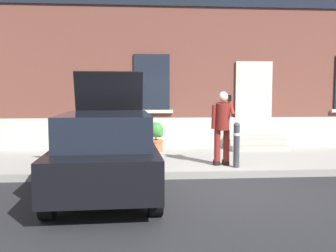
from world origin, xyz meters
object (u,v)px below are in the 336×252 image
at_px(planter_charcoal, 71,137).
at_px(planter_terracotta, 156,136).
at_px(hatchback_car_black, 106,151).
at_px(bollard_near_person, 237,143).
at_px(person_on_phone, 222,123).

height_order(planter_charcoal, planter_terracotta, same).
bearing_deg(planter_terracotta, hatchback_car_black, -105.40).
relative_size(hatchback_car_black, bollard_near_person, 3.94).
bearing_deg(planter_charcoal, hatchback_car_black, -71.92).
bearing_deg(hatchback_car_black, person_on_phone, 34.73).
height_order(bollard_near_person, person_on_phone, person_on_phone).
xyz_separation_m(hatchback_car_black, bollard_near_person, (2.85, 1.52, -0.09)).
xyz_separation_m(hatchback_car_black, planter_terracotta, (1.13, 4.09, -0.19)).
bearing_deg(bollard_near_person, planter_terracotta, 123.84).
bearing_deg(hatchback_car_black, planter_charcoal, 108.08).
distance_m(hatchback_car_black, bollard_near_person, 3.23).
xyz_separation_m(person_on_phone, planter_terracotta, (-1.45, 2.30, -0.55)).
xyz_separation_m(bollard_near_person, planter_terracotta, (-1.72, 2.57, -0.11)).
distance_m(hatchback_car_black, planter_charcoal, 4.27).
xyz_separation_m(planter_charcoal, planter_terracotta, (2.45, 0.03, 0.00)).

